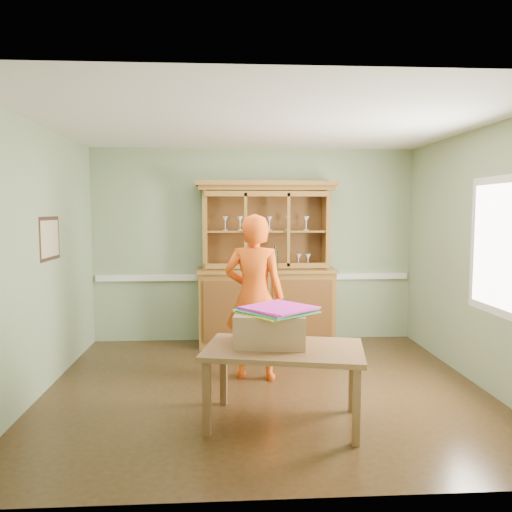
{
  "coord_description": "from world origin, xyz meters",
  "views": [
    {
      "loc": [
        -0.4,
        -5.02,
        1.84
      ],
      "look_at": [
        -0.07,
        0.4,
        1.35
      ],
      "focal_mm": 35.0,
      "sensor_mm": 36.0,
      "label": 1
    }
  ],
  "objects": [
    {
      "name": "dining_table",
      "position": [
        0.09,
        -0.85,
        0.59
      ],
      "size": [
        1.48,
        1.06,
        0.67
      ],
      "rotation": [
        0.0,
        0.0,
        -0.2
      ],
      "color": "brown",
      "rests_on": "floor"
    },
    {
      "name": "kite_stack",
      "position": [
        0.04,
        -0.76,
        0.98
      ],
      "size": [
        0.72,
        0.72,
        0.05
      ],
      "rotation": [
        0.0,
        0.0,
        0.65
      ],
      "color": "yellow",
      "rests_on": "cardboard_box"
    },
    {
      "name": "cardboard_box",
      "position": [
        -0.01,
        -0.74,
        0.81
      ],
      "size": [
        0.67,
        0.56,
        0.28
      ],
      "primitive_type": "cube",
      "rotation": [
        0.0,
        0.0,
        -0.13
      ],
      "color": "#90694A",
      "rests_on": "dining_table"
    },
    {
      "name": "ceiling",
      "position": [
        0.0,
        0.0,
        2.7
      ],
      "size": [
        4.5,
        4.5,
        0.0
      ],
      "primitive_type": "plane",
      "rotation": [
        3.14,
        0.0,
        0.0
      ],
      "color": "white",
      "rests_on": "wall_back"
    },
    {
      "name": "framed_map",
      "position": [
        -2.23,
        0.3,
        1.55
      ],
      "size": [
        0.03,
        0.6,
        0.46
      ],
      "color": "#362015",
      "rests_on": "wall_left"
    },
    {
      "name": "wall_left",
      "position": [
        -2.25,
        0.0,
        1.35
      ],
      "size": [
        0.0,
        4.0,
        4.0
      ],
      "primitive_type": "plane",
      "rotation": [
        1.57,
        0.0,
        1.57
      ],
      "color": "gray",
      "rests_on": "floor"
    },
    {
      "name": "person",
      "position": [
        -0.09,
        0.34,
        0.9
      ],
      "size": [
        0.74,
        0.57,
        1.81
      ],
      "primitive_type": "imported",
      "rotation": [
        0.0,
        0.0,
        2.92
      ],
      "color": "#F3540F",
      "rests_on": "floor"
    },
    {
      "name": "china_hutch",
      "position": [
        0.15,
        1.75,
        0.78
      ],
      "size": [
        1.9,
        0.63,
        2.24
      ],
      "color": "brown",
      "rests_on": "floor"
    },
    {
      "name": "window_panel",
      "position": [
        2.23,
        -0.3,
        1.5
      ],
      "size": [
        0.03,
        0.96,
        1.36
      ],
      "color": "white",
      "rests_on": "wall_right"
    },
    {
      "name": "floor",
      "position": [
        0.0,
        0.0,
        0.0
      ],
      "size": [
        4.5,
        4.5,
        0.0
      ],
      "primitive_type": "plane",
      "color": "#462D16",
      "rests_on": "ground"
    },
    {
      "name": "wall_back",
      "position": [
        0.0,
        2.0,
        1.35
      ],
      "size": [
        4.5,
        0.0,
        4.5
      ],
      "primitive_type": "plane",
      "rotation": [
        1.57,
        0.0,
        0.0
      ],
      "color": "gray",
      "rests_on": "floor"
    },
    {
      "name": "chair_rail",
      "position": [
        0.0,
        1.98,
        0.9
      ],
      "size": [
        4.41,
        0.05,
        0.08
      ],
      "primitive_type": "cube",
      "color": "white",
      "rests_on": "wall_back"
    },
    {
      "name": "wall_right",
      "position": [
        2.25,
        0.0,
        1.35
      ],
      "size": [
        0.0,
        4.0,
        4.0
      ],
      "primitive_type": "plane",
      "rotation": [
        1.57,
        0.0,
        -1.57
      ],
      "color": "gray",
      "rests_on": "floor"
    },
    {
      "name": "wall_front",
      "position": [
        0.0,
        -2.0,
        1.35
      ],
      "size": [
        4.5,
        0.0,
        4.5
      ],
      "primitive_type": "plane",
      "rotation": [
        -1.57,
        0.0,
        0.0
      ],
      "color": "gray",
      "rests_on": "floor"
    }
  ]
}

